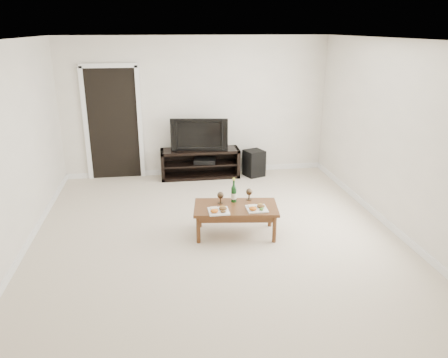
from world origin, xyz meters
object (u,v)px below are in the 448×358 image
(media_console, at_px, (200,163))
(subwoofer, at_px, (254,163))
(television, at_px, (200,134))
(coffee_table, at_px, (236,220))

(media_console, bearing_deg, subwoofer, -3.66)
(media_console, relative_size, television, 1.40)
(television, height_order, coffee_table, television)
(television, bearing_deg, coffee_table, -75.79)
(media_console, bearing_deg, coffee_table, -84.43)
(coffee_table, bearing_deg, television, 95.57)
(subwoofer, height_order, coffee_table, subwoofer)
(media_console, distance_m, coffee_table, 2.53)
(media_console, height_order, coffee_table, media_console)
(television, bearing_deg, subwoofer, 4.98)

